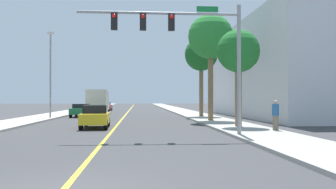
% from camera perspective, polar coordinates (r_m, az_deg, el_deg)
% --- Properties ---
extents(ground, '(192.00, 192.00, 0.00)m').
position_cam_1_polar(ground, '(49.77, -6.39, -2.88)').
color(ground, '#38383A').
extents(sidewalk_left, '(3.48, 168.00, 0.15)m').
position_cam_1_polar(sidewalk_left, '(50.65, -15.47, -2.73)').
color(sidewalk_left, '#B2ADA3').
rests_on(sidewalk_left, ground).
extents(sidewalk_right, '(3.48, 168.00, 0.15)m').
position_cam_1_polar(sidewalk_right, '(50.15, 2.79, -2.78)').
color(sidewalk_right, '#9E9B93').
rests_on(sidewalk_right, ground).
extents(lane_marking_center, '(0.16, 144.00, 0.01)m').
position_cam_1_polar(lane_marking_center, '(49.77, -6.39, -2.87)').
color(lane_marking_center, yellow).
rests_on(lane_marking_center, ground).
extents(building_right_near, '(11.37, 27.34, 9.89)m').
position_cam_1_polar(building_right_near, '(41.74, 18.12, 3.52)').
color(building_right_near, silver).
rests_on(building_right_near, ground).
extents(traffic_signal_mast, '(8.21, 0.36, 6.54)m').
position_cam_1_polar(traffic_signal_mast, '(18.60, 3.01, 8.67)').
color(traffic_signal_mast, gray).
rests_on(traffic_signal_mast, sidewalk_right).
extents(street_lamp, '(0.56, 0.28, 8.09)m').
position_cam_1_polar(street_lamp, '(36.36, -17.83, 3.62)').
color(street_lamp, gray).
rests_on(street_lamp, sidewalk_left).
extents(palm_near, '(2.78, 2.78, 6.27)m').
position_cam_1_polar(palm_near, '(24.32, 10.88, 6.42)').
color(palm_near, brown).
rests_on(palm_near, sidewalk_right).
extents(palm_mid, '(3.76, 3.76, 8.88)m').
position_cam_1_polar(palm_mid, '(31.18, 6.64, 8.82)').
color(palm_mid, brown).
rests_on(palm_mid, sidewalk_right).
extents(palm_far, '(3.39, 3.39, 8.02)m').
position_cam_1_polar(palm_far, '(37.88, 5.19, 6.10)').
color(palm_far, brown).
rests_on(palm_far, sidewalk_right).
extents(car_yellow, '(1.87, 4.19, 1.51)m').
position_cam_1_polar(car_yellow, '(24.58, -11.21, -3.35)').
color(car_yellow, gold).
rests_on(car_yellow, ground).
extents(car_green, '(1.84, 4.27, 1.39)m').
position_cam_1_polar(car_green, '(39.76, -13.35, -2.39)').
color(car_green, '#196638').
rests_on(car_green, ground).
extents(car_red, '(1.88, 3.93, 1.37)m').
position_cam_1_polar(car_red, '(59.44, -9.67, -1.81)').
color(car_red, red).
rests_on(car_red, ground).
extents(delivery_truck, '(2.67, 8.35, 3.02)m').
position_cam_1_polar(delivery_truck, '(47.51, -10.80, -1.02)').
color(delivery_truck, silver).
rests_on(delivery_truck, ground).
extents(pedestrian, '(0.38, 0.38, 1.70)m').
position_cam_1_polar(pedestrian, '(21.62, 16.39, -3.10)').
color(pedestrian, '#726651').
rests_on(pedestrian, sidewalk_right).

